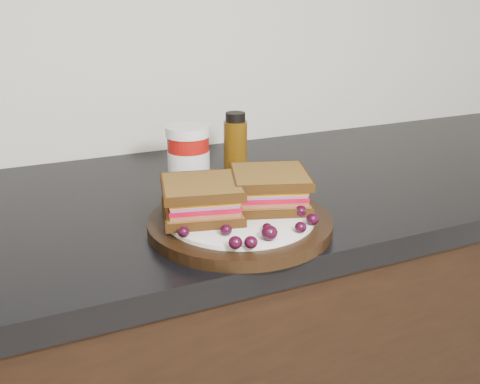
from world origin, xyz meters
The scene contains 25 objects.
countertop centered at (0.00, 1.70, 0.88)m, with size 3.98×0.60×0.04m, color black.
plate centered at (0.27, 1.53, 0.91)m, with size 0.28×0.28×0.02m, color black.
sandwich_left centered at (0.22, 1.55, 0.95)m, with size 0.12×0.12×0.05m, color brown, non-canonical shape.
sandwich_right centered at (0.33, 1.54, 0.95)m, with size 0.12×0.12×0.05m, color brown, non-canonical shape.
grape_0 centered at (0.17, 1.49, 0.93)m, with size 0.02×0.02×0.02m, color black.
grape_1 centered at (0.23, 1.47, 0.93)m, with size 0.02×0.02×0.02m, color black.
grape_2 centered at (0.22, 1.42, 0.93)m, with size 0.02×0.02×0.02m, color black.
grape_3 centered at (0.24, 1.42, 0.93)m, with size 0.02×0.02×0.02m, color black.
grape_4 centered at (0.27, 1.43, 0.93)m, with size 0.02×0.02×0.02m, color black.
grape_5 centered at (0.28, 1.45, 0.93)m, with size 0.01×0.01×0.01m, color black.
grape_6 centered at (0.32, 1.43, 0.93)m, with size 0.02×0.02×0.02m, color black.
grape_7 centered at (0.35, 1.45, 0.93)m, with size 0.02×0.02×0.02m, color black.
grape_8 centered at (0.35, 1.48, 0.93)m, with size 0.02×0.02×0.02m, color black.
grape_9 centered at (0.33, 1.50, 0.93)m, with size 0.02×0.02×0.02m, color black.
grape_10 centered at (0.35, 1.54, 0.93)m, with size 0.02×0.02×0.02m, color black.
grape_11 centered at (0.32, 1.56, 0.93)m, with size 0.02×0.02×0.02m, color black.
grape_12 centered at (0.34, 1.57, 0.93)m, with size 0.02×0.02×0.02m, color black.
grape_13 centered at (0.20, 1.58, 0.93)m, with size 0.02×0.02×0.02m, color black.
grape_14 centered at (0.20, 1.54, 0.93)m, with size 0.02×0.02×0.02m, color black.
grape_15 centered at (0.21, 1.51, 0.93)m, with size 0.02×0.02×0.02m, color black.
grape_16 centered at (0.21, 1.57, 0.93)m, with size 0.02×0.02×0.02m, color black.
grape_17 centered at (0.21, 1.56, 0.93)m, with size 0.02×0.02×0.02m, color black.
grape_18 centered at (0.18, 1.53, 0.93)m, with size 0.02×0.02×0.02m, color black.
condiment_jar centered at (0.26, 1.73, 0.96)m, with size 0.08×0.08×0.12m, color #980F0B.
oil_bottle centered at (0.37, 1.76, 0.96)m, with size 0.05×0.05×0.13m, color #513308.
Camera 1 is at (-0.03, 0.85, 1.24)m, focal length 40.00 mm.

